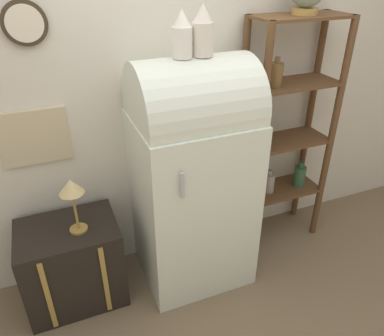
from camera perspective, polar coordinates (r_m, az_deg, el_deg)
name	(u,v)px	position (r m, az deg, el deg)	size (l,w,h in m)	color
ground_plane	(205,288)	(2.83, 1.97, -17.83)	(12.00, 12.00, 0.00)	#7A664C
wall_back	(173,82)	(2.55, -2.97, 12.90)	(7.00, 0.09, 2.70)	silver
refrigerator	(193,174)	(2.47, 0.12, -0.97)	(0.73, 0.67, 1.59)	silver
suitcase_trunk	(73,263)	(2.69, -17.69, -13.68)	(0.63, 0.47, 0.59)	black
shelf_unit	(286,130)	(2.87, 14.13, 5.66)	(0.67, 0.33, 1.76)	brown
vase_left	(182,36)	(2.12, -1.52, 19.50)	(0.11, 0.11, 0.25)	white
vase_center	(203,32)	(2.16, 1.64, 20.01)	(0.12, 0.12, 0.28)	silver
desk_lamp	(72,191)	(2.30, -17.87, -3.38)	(0.15, 0.15, 0.37)	#AD8942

